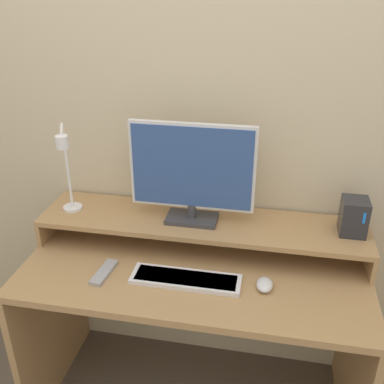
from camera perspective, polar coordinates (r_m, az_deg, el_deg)
The scene contains 9 objects.
wall_back at distance 1.93m, azimuth 2.34°, elevation 8.67°, with size 6.00×0.05×2.50m.
desk at distance 1.96m, azimuth 0.31°, elevation -14.50°, with size 1.39×0.64×0.76m.
monitor_shelf at distance 1.91m, azimuth 1.26°, elevation -4.04°, with size 1.39×0.31×0.12m.
monitor at distance 1.80m, azimuth -0.00°, elevation 2.58°, with size 0.51×0.13×0.43m.
desk_lamp at distance 1.91m, azimuth -15.63°, elevation 2.97°, with size 0.13×0.20×0.40m.
router_dock at distance 1.89m, azimuth 19.85°, elevation -2.95°, with size 0.10×0.11×0.15m.
keyboard at distance 1.75m, azimuth -0.79°, elevation -11.00°, with size 0.42×0.12×0.02m.
mouse at distance 1.74m, azimuth 9.20°, elevation -11.53°, with size 0.06×0.09×0.03m.
remote_control at distance 1.83m, azimuth -11.11°, elevation -9.98°, with size 0.06×0.17×0.02m.
Camera 1 is at (0.27, -1.14, 1.83)m, focal length 42.00 mm.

